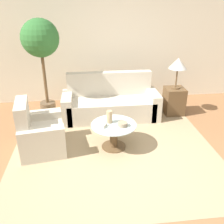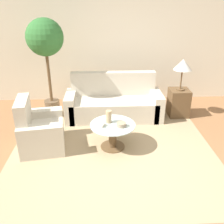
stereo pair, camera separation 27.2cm
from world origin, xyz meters
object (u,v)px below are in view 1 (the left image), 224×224
coffee_table (114,133)px  potted_plant (41,45)px  bowl (122,124)px  book_stack (100,125)px  table_lamp (178,64)px  sofa_main (110,103)px  vase (109,117)px  armchair (39,134)px

coffee_table → potted_plant: 2.19m
bowl → book_stack: size_ratio=0.70×
bowl → table_lamp: bearing=43.9°
sofa_main → bowl: sofa_main is taller
vase → bowl: bearing=-37.3°
armchair → table_lamp: (2.72, 1.13, 0.82)m
table_lamp → book_stack: size_ratio=2.87×
sofa_main → coffee_table: sofa_main is taller
vase → book_stack: bearing=-144.9°
table_lamp → vase: size_ratio=2.99×
vase → potted_plant: bearing=133.4°
sofa_main → table_lamp: (1.39, -0.03, 0.81)m
table_lamp → book_stack: bearing=-143.6°
table_lamp → vase: bearing=-143.5°
coffee_table → vase: vase is taller
sofa_main → bowl: (0.06, -1.32, 0.18)m
coffee_table → armchair: bearing=176.2°
vase → book_stack: vase is taller
table_lamp → bowl: 1.96m
armchair → coffee_table: size_ratio=1.24×
potted_plant → book_stack: size_ratio=8.97×
potted_plant → bowl: potted_plant is taller
sofa_main → book_stack: bearing=-103.5°
sofa_main → vase: bearing=-97.0°
coffee_table → book_stack: book_stack is taller
vase → bowl: (0.20, -0.15, -0.07)m
potted_plant → vase: (1.17, -1.24, -0.98)m
sofa_main → potted_plant: bearing=176.9°
vase → bowl: 0.26m
vase → coffee_table: bearing=-48.2°
table_lamp → coffee_table: bearing=-140.6°
table_lamp → book_stack: table_lamp is taller
coffee_table → bowl: size_ratio=4.81×
sofa_main → potted_plant: 1.80m
coffee_table → table_lamp: 2.07m
table_lamp → sofa_main: bearing=178.9°
book_stack → table_lamp: bearing=61.9°
bowl → armchair: bearing=173.3°
table_lamp → bowl: bearing=-136.1°
table_lamp → potted_plant: (-2.71, 0.10, 0.42)m
bowl → potted_plant: bearing=134.6°
table_lamp → bowl: (-1.34, -1.29, -0.63)m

